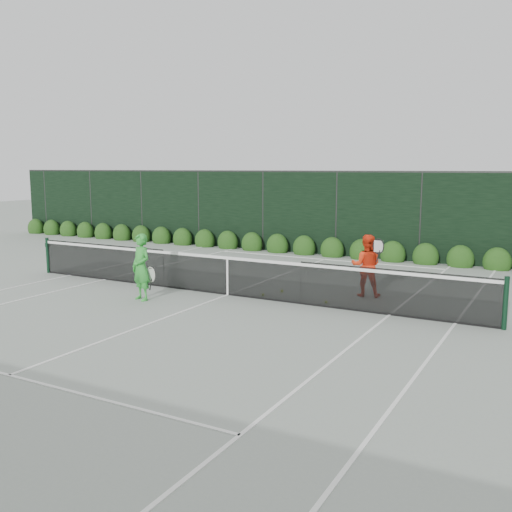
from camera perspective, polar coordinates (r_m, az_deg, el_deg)
The scene contains 8 objects.
ground at distance 14.35m, azimuth -2.85°, elevation -3.92°, with size 80.00×80.00×0.00m, color gray.
tennis_net at distance 14.25m, azimuth -2.95°, elevation -1.82°, with size 12.90×0.10×1.07m.
player_woman at distance 13.93m, azimuth -11.41°, elevation -1.10°, with size 0.69×0.54×1.61m.
player_man at distance 14.33m, azimuth 10.97°, elevation -0.93°, with size 0.94×0.76×1.54m.
court_lines at distance 14.34m, azimuth -2.85°, elevation -3.90°, with size 11.03×23.83×0.01m.
windscreen_fence at distance 11.89m, azimuth -9.77°, elevation 0.73°, with size 32.00×21.07×3.06m.
hedge_row at distance 20.63m, azimuth 7.62°, elevation 0.59°, with size 31.66×0.65×0.94m.
tennis_balls at distance 14.12m, azimuth 3.37°, elevation -3.99°, with size 1.74×0.68×0.07m.
Camera 1 is at (7.36, -11.90, 3.16)m, focal length 40.00 mm.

